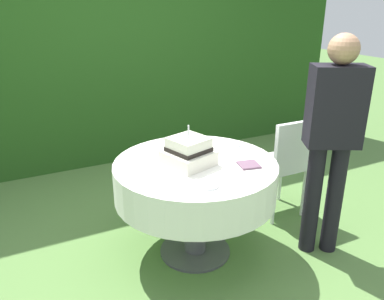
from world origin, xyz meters
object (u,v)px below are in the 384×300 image
object	(u,v)px
wedding_cake	(189,152)
serving_plate_far	(233,144)
napkin_stack	(249,165)
garden_chair	(286,159)
serving_plate_left	(174,145)
standing_person	(332,134)
cake_table	(195,181)
serving_plate_near	(210,186)

from	to	relation	value
wedding_cake	serving_plate_far	bearing A→B (deg)	20.85
napkin_stack	garden_chair	xyz separation A→B (m)	(0.63, 0.35, -0.20)
serving_plate_far	garden_chair	bearing A→B (deg)	-4.17
serving_plate_left	napkin_stack	bearing A→B (deg)	-62.80
serving_plate_left	napkin_stack	world-z (taller)	napkin_stack
napkin_stack	standing_person	xyz separation A→B (m)	(0.56, -0.17, 0.19)
serving_plate_left	standing_person	size ratio (longest dim) A/B	0.08
garden_chair	standing_person	xyz separation A→B (m)	(-0.07, -0.52, 0.39)
serving_plate_left	standing_person	world-z (taller)	standing_person
wedding_cake	standing_person	size ratio (longest dim) A/B	0.23
cake_table	serving_plate_near	bearing A→B (deg)	-103.85
wedding_cake	serving_plate_near	bearing A→B (deg)	-95.68
wedding_cake	serving_plate_left	world-z (taller)	wedding_cake
serving_plate_near	garden_chair	xyz separation A→B (m)	(1.02, 0.51, -0.20)
serving_plate_left	garden_chair	xyz separation A→B (m)	(0.93, -0.23, -0.20)
serving_plate_near	garden_chair	bearing A→B (deg)	26.60
wedding_cake	cake_table	bearing A→B (deg)	8.66
wedding_cake	serving_plate_far	size ratio (longest dim) A/B	2.77
wedding_cake	garden_chair	bearing A→B (deg)	8.30
serving_plate_left	garden_chair	size ratio (longest dim) A/B	0.14
cake_table	standing_person	size ratio (longest dim) A/B	0.71
serving_plate_near	serving_plate_far	xyz separation A→B (m)	(0.51, 0.55, 0.00)
wedding_cake	napkin_stack	distance (m)	0.42
cake_table	serving_plate_near	world-z (taller)	serving_plate_near
wedding_cake	napkin_stack	xyz separation A→B (m)	(0.36, -0.21, -0.08)
serving_plate_near	serving_plate_far	bearing A→B (deg)	47.01
cake_table	wedding_cake	bearing A→B (deg)	-171.34
cake_table	wedding_cake	distance (m)	0.24
serving_plate_far	garden_chair	world-z (taller)	garden_chair
serving_plate_left	standing_person	xyz separation A→B (m)	(0.86, -0.75, 0.19)
serving_plate_left	napkin_stack	distance (m)	0.65
serving_plate_near	serving_plate_left	size ratio (longest dim) A/B	0.80
garden_chair	standing_person	bearing A→B (deg)	-97.76
cake_table	serving_plate_far	bearing A→B (deg)	22.37
serving_plate_far	serving_plate_left	xyz separation A→B (m)	(-0.42, 0.19, 0.00)
serving_plate_far	standing_person	world-z (taller)	standing_person
garden_chair	serving_plate_near	bearing A→B (deg)	-153.40
serving_plate_far	standing_person	size ratio (longest dim) A/B	0.08
serving_plate_far	serving_plate_left	distance (m)	0.46
cake_table	serving_plate_left	size ratio (longest dim) A/B	8.90
serving_plate_near	serving_plate_left	xyz separation A→B (m)	(0.09, 0.74, 0.00)
cake_table	serving_plate_far	distance (m)	0.48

